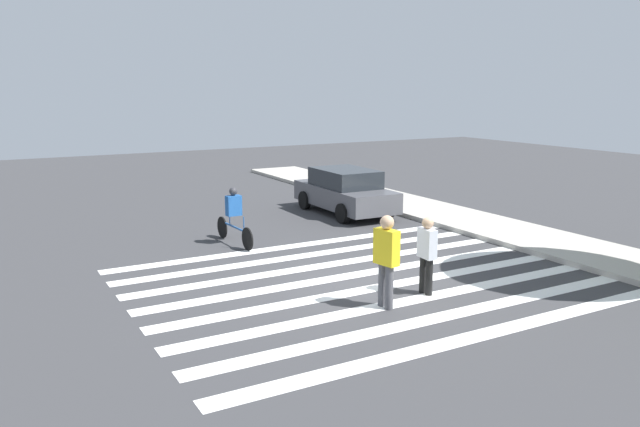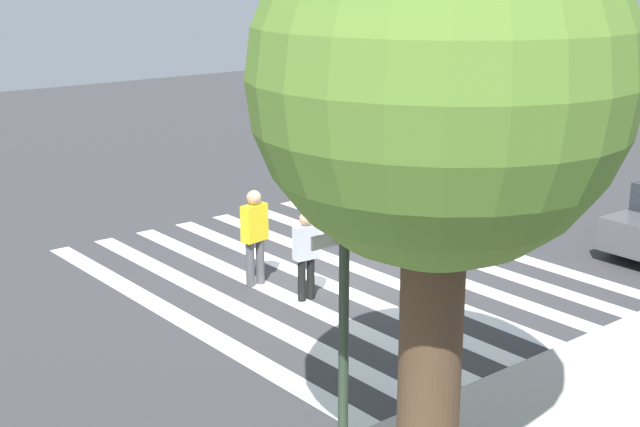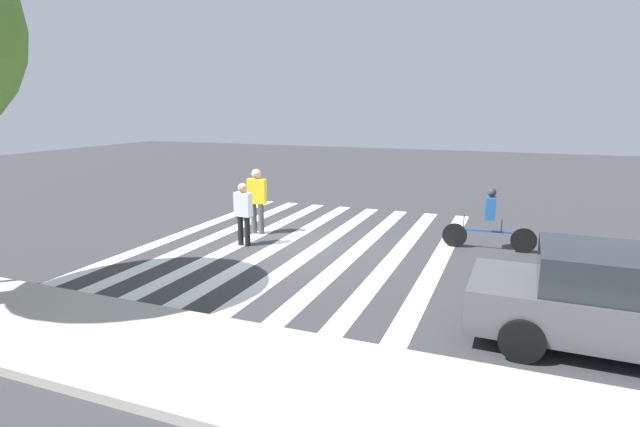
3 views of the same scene
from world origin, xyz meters
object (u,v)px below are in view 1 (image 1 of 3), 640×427
(pedestrian_child_with_backpack, at_px, (427,251))
(car_parked_dark_suv, at_px, (345,191))
(pedestrian_adult_tall_backpack, at_px, (386,256))
(cyclist_far_lane, at_px, (234,213))

(pedestrian_child_with_backpack, xyz_separation_m, car_parked_dark_suv, (-8.02, 2.96, -0.16))
(pedestrian_adult_tall_backpack, xyz_separation_m, cyclist_far_lane, (-6.17, -0.70, -0.18))
(cyclist_far_lane, height_order, car_parked_dark_suv, cyclist_far_lane)
(pedestrian_adult_tall_backpack, bearing_deg, pedestrian_child_with_backpack, -87.82)
(cyclist_far_lane, bearing_deg, pedestrian_adult_tall_backpack, 3.54)
(pedestrian_adult_tall_backpack, bearing_deg, car_parked_dark_suv, -36.75)
(cyclist_far_lane, bearing_deg, car_parked_dark_suv, 110.57)
(pedestrian_child_with_backpack, xyz_separation_m, cyclist_far_lane, (-5.91, -1.91, -0.07))
(cyclist_far_lane, bearing_deg, pedestrian_child_with_backpack, 14.99)
(pedestrian_child_with_backpack, bearing_deg, cyclist_far_lane, -156.91)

